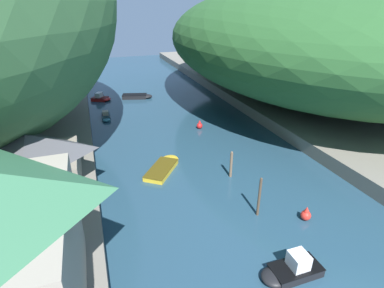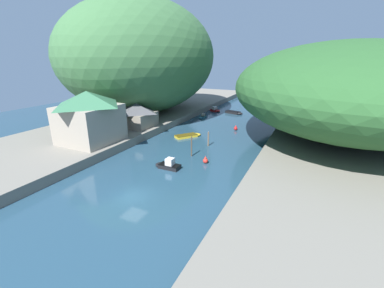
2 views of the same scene
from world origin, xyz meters
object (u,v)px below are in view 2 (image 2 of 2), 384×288
waterfront_building (89,116)px  person_on_quay (122,132)px  channel_buoy_near (236,128)px  boat_open_rowboat (167,165)px  boathouse_shed (137,115)px  boat_navy_launch (215,110)px  boat_small_dinghy (235,113)px  channel_buoy_far (205,160)px  boat_white_cruiser (189,136)px  boat_near_quay (203,117)px

waterfront_building → person_on_quay: 6.31m
waterfront_building → channel_buoy_near: size_ratio=8.14×
waterfront_building → boat_open_rowboat: size_ratio=2.47×
boat_open_rowboat → person_on_quay: person_on_quay is taller
boathouse_shed → boat_navy_launch: bearing=76.8°
boat_open_rowboat → boat_small_dinghy: (-2.16, 40.72, -0.14)m
boathouse_shed → channel_buoy_far: size_ratio=6.13×
channel_buoy_near → channel_buoy_far: (1.22, -20.02, 0.00)m
boat_small_dinghy → channel_buoy_near: 17.45m
waterfront_building → boat_white_cruiser: waterfront_building is taller
boat_white_cruiser → channel_buoy_far: channel_buoy_far is taller
boat_near_quay → boat_small_dinghy: bearing=-123.6°
boat_open_rowboat → waterfront_building: bearing=85.9°
channel_buoy_near → person_on_quay: person_on_quay is taller
boat_open_rowboat → channel_buoy_far: size_ratio=3.29×
channel_buoy_far → waterfront_building: bearing=-172.0°
boat_open_rowboat → person_on_quay: 13.82m
boathouse_shed → boat_white_cruiser: 11.88m
boathouse_shed → boat_navy_launch: size_ratio=2.01×
boathouse_shed → boat_white_cruiser: bearing=12.3°
waterfront_building → boat_near_quay: 32.28m
boat_near_quay → boat_small_dinghy: boat_near_quay is taller
boat_open_rowboat → boathouse_shed: bearing=49.9°
person_on_quay → boat_open_rowboat: bearing=-107.8°
channel_buoy_far → boat_small_dinghy: bearing=100.0°
boat_small_dinghy → waterfront_building: bearing=-3.5°
waterfront_building → channel_buoy_near: waterfront_building is taller
boathouse_shed → boat_navy_launch: 29.64m
channel_buoy_far → channel_buoy_near: bearing=93.5°
waterfront_building → person_on_quay: size_ratio=5.69×
boat_open_rowboat → boat_navy_launch: bearing=11.7°
boathouse_shed → channel_buoy_near: size_ratio=6.15×
waterfront_building → boat_open_rowboat: (15.91, -1.22, -5.47)m
boathouse_shed → channel_buoy_far: 21.58m
boat_navy_launch → channel_buoy_near: (11.43, -17.42, 0.06)m
waterfront_building → boat_navy_launch: (7.56, 40.27, -5.54)m
channel_buoy_far → boat_white_cruiser: bearing=126.8°
boat_near_quay → channel_buoy_near: 13.99m
boat_open_rowboat → channel_buoy_near: bearing=-7.0°
boathouse_shed → channel_buoy_far: boathouse_shed is taller
boat_open_rowboat → boat_small_dinghy: boat_open_rowboat is taller
boat_near_quay → boat_open_rowboat: (8.38, -32.10, 0.16)m
boat_open_rowboat → boat_white_cruiser: size_ratio=0.70×
waterfront_building → channel_buoy_near: (18.99, 22.85, -5.48)m
boat_near_quay → boat_small_dinghy: size_ratio=0.65×
waterfront_building → channel_buoy_far: bearing=8.0°
boat_small_dinghy → boathouse_shed: bearing=-9.2°
waterfront_building → boat_open_rowboat: 16.86m
boathouse_shed → channel_buoy_near: boathouse_shed is taller
waterfront_building → boat_white_cruiser: size_ratio=1.73×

